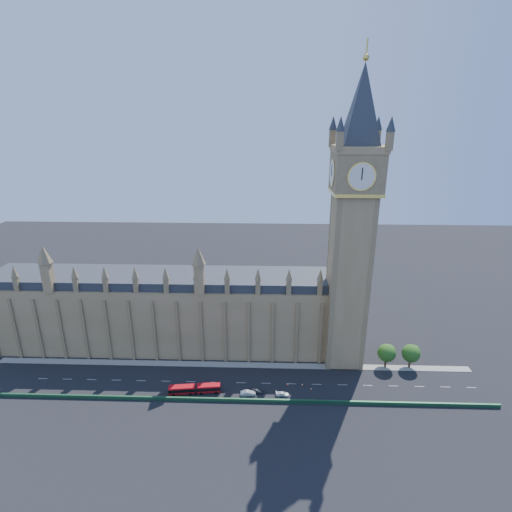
{
  "coord_description": "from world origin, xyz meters",
  "views": [
    {
      "loc": [
        12.3,
        -105.85,
        79.79
      ],
      "look_at": [
        8.47,
        10.0,
        39.19
      ],
      "focal_mm": 28.0,
      "sensor_mm": 36.0,
      "label": 1
    }
  ],
  "objects_px": {
    "car_white": "(283,394)",
    "car_silver": "(248,393)",
    "red_bus": "(195,389)",
    "car_grey": "(257,391)"
  },
  "relations": [
    {
      "from": "red_bus",
      "to": "car_white",
      "type": "height_order",
      "value": "red_bus"
    },
    {
      "from": "red_bus",
      "to": "car_grey",
      "type": "xyz_separation_m",
      "value": [
        18.9,
        0.82,
        -0.69
      ]
    },
    {
      "from": "red_bus",
      "to": "car_white",
      "type": "distance_m",
      "value": 26.81
    },
    {
      "from": "car_white",
      "to": "car_silver",
      "type": "bearing_deg",
      "value": 92.61
    },
    {
      "from": "car_silver",
      "to": "car_white",
      "type": "xyz_separation_m",
      "value": [
        10.48,
        0.13,
        -0.15
      ]
    },
    {
      "from": "car_grey",
      "to": "car_white",
      "type": "height_order",
      "value": "car_grey"
    },
    {
      "from": "red_bus",
      "to": "car_silver",
      "type": "height_order",
      "value": "red_bus"
    },
    {
      "from": "car_grey",
      "to": "car_white",
      "type": "bearing_deg",
      "value": -91.24
    },
    {
      "from": "red_bus",
      "to": "car_grey",
      "type": "distance_m",
      "value": 18.93
    },
    {
      "from": "car_grey",
      "to": "car_silver",
      "type": "xyz_separation_m",
      "value": [
        -2.59,
        -1.35,
        0.04
      ]
    }
  ]
}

